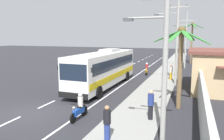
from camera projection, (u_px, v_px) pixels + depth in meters
The scene contains 15 objects.
ground_plane at pixel (26, 114), 14.34m from camera, with size 160.00×160.00×0.00m, color #28282D.
sidewalk_kerb at pixel (156, 88), 21.32m from camera, with size 3.20×90.00×0.14m, color gray.
lane_markings at pixel (122, 77), 26.97m from camera, with size 3.45×71.00×0.01m.
boundary_wall at pixel (198, 73), 23.59m from camera, with size 0.24×60.00×2.27m, color #B2B2AD.
coach_bus_foreground at pixel (104, 67), 21.91m from camera, with size 3.04×12.12×3.66m.
motorcycle_beside_bus at pixel (147, 70), 28.88m from camera, with size 0.56×1.96×1.56m.
motorcycle_trailing at pixel (79, 108), 13.42m from camera, with size 0.56×1.96×1.59m.
pedestrian_near_kerb at pixel (171, 72), 24.79m from camera, with size 0.36×0.36×1.68m.
pedestrian_midwalk at pixel (151, 104), 12.93m from camera, with size 0.36×0.36×1.76m.
pedestrian_far_walk at pixel (107, 122), 10.36m from camera, with size 0.36×0.36×1.68m.
utility_pole_nearest at pixel (164, 53), 9.66m from camera, with size 2.99×0.24×8.02m.
utility_pole_mid at pixel (176, 36), 21.86m from camera, with size 3.25×0.24×9.37m.
utility_pole_far at pixel (186, 38), 33.92m from camera, with size 3.14×0.24×8.66m.
palm_nearest at pixel (192, 34), 39.58m from camera, with size 3.97×4.02×7.36m.
palm_second at pixel (181, 50), 14.93m from camera, with size 3.88×3.84×5.63m.
Camera 1 is at (9.92, -11.01, 5.00)m, focal length 35.60 mm.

